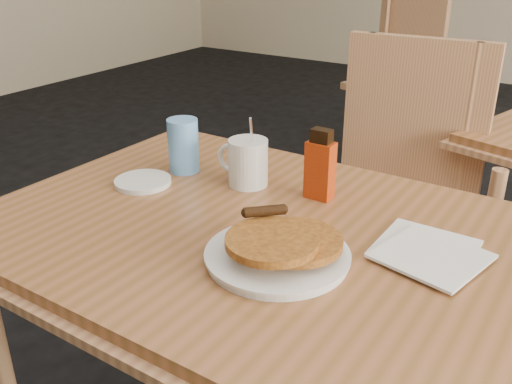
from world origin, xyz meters
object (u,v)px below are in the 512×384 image
Objects in this scene: main_table at (277,249)px; pancake_plate at (278,249)px; chair_wall_extra at (403,64)px; coffee_mug at (247,162)px; chair_main_far at (398,174)px; syrup_bottle at (320,167)px; blue_tumbler at (183,145)px.

pancake_plate is at bearing -58.41° from main_table.
coffee_mug is at bearing -63.57° from chair_wall_extra.
syrup_bottle is (0.01, -0.57, 0.22)m from chair_main_far.
chair_main_far is at bearing 91.55° from syrup_bottle.
chair_wall_extra is 7.43× the size of blue_tumbler.
syrup_bottle is at bearing 102.54° from pancake_plate.
chair_wall_extra is at bearing 103.57° from main_table.
pancake_plate is 1.99× the size of blue_tumbler.
coffee_mug is (-0.18, 0.17, 0.10)m from main_table.
blue_tumbler is at bearing -172.89° from syrup_bottle.
blue_tumbler is (-0.18, -0.01, 0.01)m from coffee_mug.
main_table is at bearing -60.13° from chair_wall_extra.
main_table is 2.52m from chair_wall_extra.
main_table is at bearing -33.24° from coffee_mug.
blue_tumbler is at bearing -166.66° from coffee_mug.
syrup_bottle is at bearing -59.12° from chair_wall_extra.
chair_wall_extra is 2.63m from pancake_plate.
pancake_plate is 0.30m from syrup_bottle.
main_table is 7.88× the size of syrup_bottle.
chair_wall_extra is at bearing 95.65° from blue_tumbler.
chair_wall_extra is at bearing 104.34° from pancake_plate.
chair_main_far is 1.02× the size of chair_wall_extra.
blue_tumbler reaches higher than main_table.
syrup_bottle is at bearing 91.17° from main_table.
main_table is at bearing -87.86° from syrup_bottle.
chair_main_far reaches higher than blue_tumbler.
main_table is at bearing 121.59° from pancake_plate.
chair_wall_extra is 3.73× the size of pancake_plate.
chair_main_far reaches higher than chair_wall_extra.
syrup_bottle is at bearing 16.77° from coffee_mug.
coffee_mug is 1.08× the size of syrup_bottle.
chair_main_far reaches higher than syrup_bottle.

